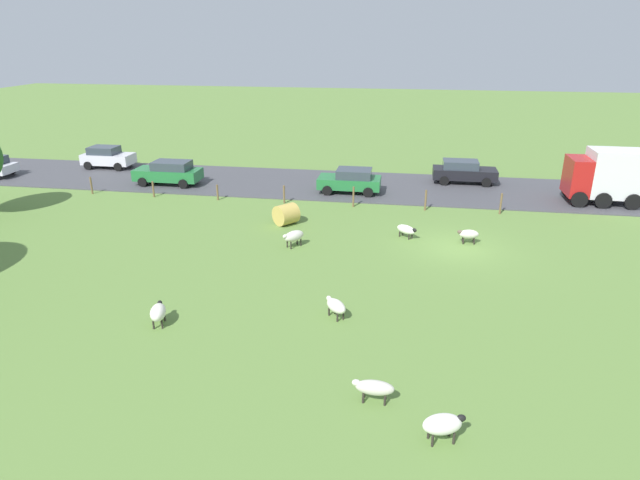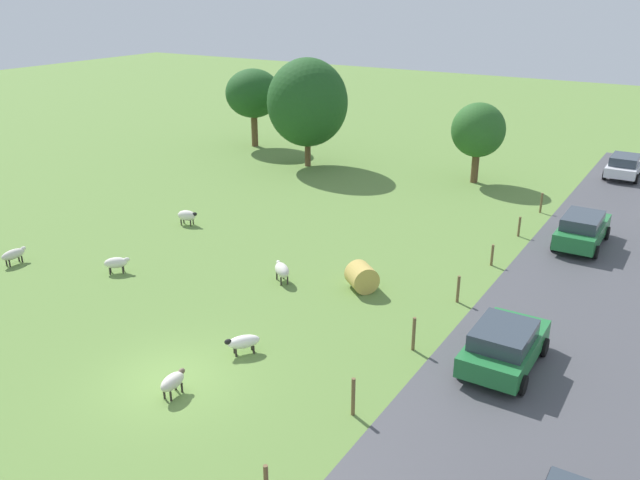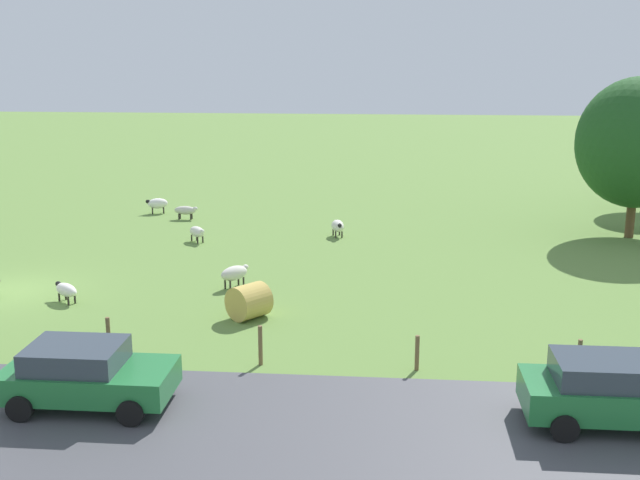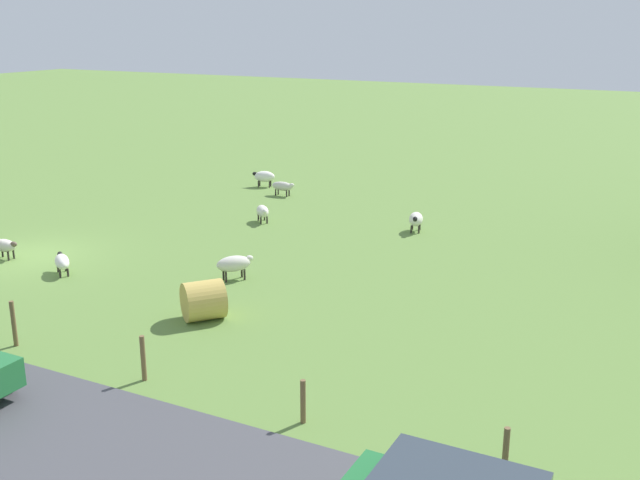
% 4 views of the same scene
% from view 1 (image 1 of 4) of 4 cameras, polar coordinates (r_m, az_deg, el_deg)
% --- Properties ---
extents(ground_plane, '(160.00, 160.00, 0.00)m').
position_cam_1_polar(ground_plane, '(27.92, 14.14, -0.79)').
color(ground_plane, olive).
extents(road_strip, '(8.00, 80.00, 0.06)m').
position_cam_1_polar(road_strip, '(38.02, 13.06, 5.17)').
color(road_strip, '#47474C').
rests_on(road_strip, ground_plane).
extents(sheep_0, '(1.06, 1.18, 0.68)m').
position_cam_1_polar(sheep_0, '(28.59, 9.05, 1.08)').
color(sheep_0, white).
rests_on(sheep_0, ground_plane).
extents(sheep_1, '(1.07, 1.04, 0.73)m').
position_cam_1_polar(sheep_1, '(20.48, 1.68, -6.93)').
color(sheep_1, silver).
rests_on(sheep_1, ground_plane).
extents(sheep_2, '(1.17, 0.80, 0.80)m').
position_cam_1_polar(sheep_2, '(20.82, -16.62, -7.27)').
color(sheep_2, silver).
rests_on(sheep_2, ground_plane).
extents(sheep_3, '(0.47, 1.24, 0.70)m').
position_cam_1_polar(sheep_3, '(16.32, 5.69, -15.16)').
color(sheep_3, beige).
rests_on(sheep_3, ground_plane).
extents(sheep_4, '(0.53, 1.10, 0.73)m').
position_cam_1_polar(sheep_4, '(28.46, 15.32, 0.58)').
color(sheep_4, beige).
rests_on(sheep_4, ground_plane).
extents(sheep_5, '(0.86, 1.22, 0.82)m').
position_cam_1_polar(sheep_5, '(15.25, 12.75, -18.33)').
color(sheep_5, white).
rests_on(sheep_5, ground_plane).
extents(sheep_6, '(1.24, 1.15, 0.83)m').
position_cam_1_polar(sheep_6, '(27.04, -2.78, 0.40)').
color(sheep_6, silver).
rests_on(sheep_6, ground_plane).
extents(hay_bale_0, '(1.61, 1.61, 1.15)m').
position_cam_1_polar(hay_bale_0, '(30.29, -3.57, 2.71)').
color(hay_bale_0, tan).
rests_on(hay_bale_0, ground_plane).
extents(fence_post_0, '(0.12, 0.12, 1.25)m').
position_cam_1_polar(fence_post_0, '(33.67, 18.44, 3.64)').
color(fence_post_0, brown).
rests_on(fence_post_0, ground_plane).
extents(fence_post_1, '(0.12, 0.12, 1.25)m').
position_cam_1_polar(fence_post_1, '(33.24, 11.02, 4.12)').
color(fence_post_1, brown).
rests_on(fence_post_1, ground_plane).
extents(fence_post_2, '(0.12, 0.12, 1.26)m').
position_cam_1_polar(fence_post_2, '(33.37, 3.53, 4.55)').
color(fence_post_2, brown).
rests_on(fence_post_2, ground_plane).
extents(fence_post_3, '(0.12, 0.12, 1.15)m').
position_cam_1_polar(fence_post_3, '(34.07, -3.79, 4.80)').
color(fence_post_3, brown).
rests_on(fence_post_3, ground_plane).
extents(fence_post_4, '(0.12, 0.12, 1.00)m').
position_cam_1_polar(fence_post_4, '(35.31, -10.71, 4.93)').
color(fence_post_4, brown).
rests_on(fence_post_4, ground_plane).
extents(fence_post_5, '(0.12, 0.12, 1.03)m').
position_cam_1_polar(fence_post_5, '(37.00, -17.09, 5.12)').
color(fence_post_5, brown).
rests_on(fence_post_5, ground_plane).
extents(fence_post_6, '(0.12, 0.12, 1.14)m').
position_cam_1_polar(fence_post_6, '(39.09, -22.86, 5.30)').
color(fence_post_6, brown).
rests_on(fence_post_6, ground_plane).
extents(truck_0, '(2.67, 4.26, 3.33)m').
position_cam_1_polar(truck_0, '(37.92, 27.74, 6.04)').
color(truck_0, '#B21919').
rests_on(truck_0, road_strip).
extents(car_0, '(2.03, 3.84, 1.66)m').
position_cam_1_polar(car_0, '(46.03, -21.41, 8.12)').
color(car_0, silver).
rests_on(car_0, road_strip).
extents(car_1, '(2.09, 4.55, 1.63)m').
position_cam_1_polar(car_1, '(39.56, -15.57, 6.87)').
color(car_1, '#237238').
rests_on(car_1, road_strip).
extents(car_2, '(2.06, 4.38, 1.58)m').
position_cam_1_polar(car_2, '(39.81, 14.81, 6.99)').
color(car_2, black).
rests_on(car_2, road_strip).
extents(car_4, '(2.21, 4.11, 1.56)m').
position_cam_1_polar(car_4, '(36.22, 3.23, 6.29)').
color(car_4, '#237238').
rests_on(car_4, road_strip).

